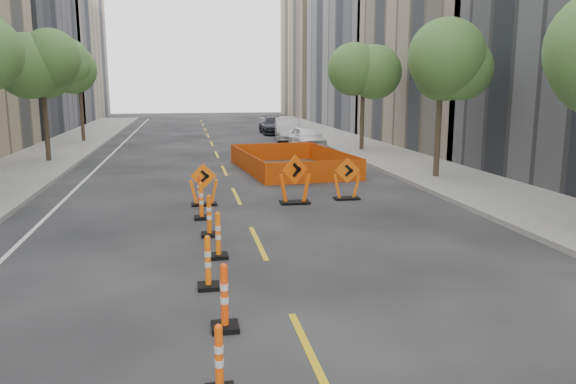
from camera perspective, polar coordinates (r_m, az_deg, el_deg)
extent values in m
plane|color=black|center=(10.22, -0.14, -11.26)|extent=(140.00, 140.00, 0.00)
cube|color=gray|center=(24.14, 16.06, 1.44)|extent=(4.00, 90.00, 0.15)
cube|color=gray|center=(66.98, -24.43, 15.20)|extent=(12.00, 20.00, 20.00)
cube|color=gray|center=(38.15, 19.71, 14.99)|extent=(12.00, 16.00, 14.00)
cube|color=gray|center=(53.28, 10.74, 17.31)|extent=(12.00, 18.00, 20.00)
cube|color=tan|center=(70.56, 5.18, 14.19)|extent=(12.00, 14.00, 16.00)
cylinder|color=#382B1E|center=(30.16, -23.31, 5.66)|extent=(0.24, 0.24, 3.15)
sphere|color=#3F6C2E|center=(30.08, -23.74, 11.30)|extent=(2.80, 2.80, 2.80)
cylinder|color=#382B1E|center=(39.95, -20.17, 6.94)|extent=(0.24, 0.24, 3.15)
sphere|color=#3F6C2E|center=(39.89, -20.45, 11.20)|extent=(2.80, 2.80, 2.80)
cylinder|color=#382B1E|center=(23.69, 14.94, 4.99)|extent=(0.24, 0.24, 3.15)
sphere|color=#3F6C2E|center=(23.59, 15.30, 12.20)|extent=(2.80, 2.80, 2.80)
cylinder|color=#382B1E|center=(32.97, 7.53, 6.82)|extent=(0.24, 0.24, 3.15)
sphere|color=#3F6C2E|center=(32.90, 7.66, 11.99)|extent=(2.80, 2.80, 2.80)
imported|color=white|center=(34.23, 1.92, 5.56)|extent=(1.93, 4.16, 1.38)
imported|color=#AFAFB5|center=(39.08, -0.02, 6.37)|extent=(2.25, 4.96, 1.58)
imported|color=black|center=(44.71, -1.54, 6.79)|extent=(1.97, 4.67, 1.34)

